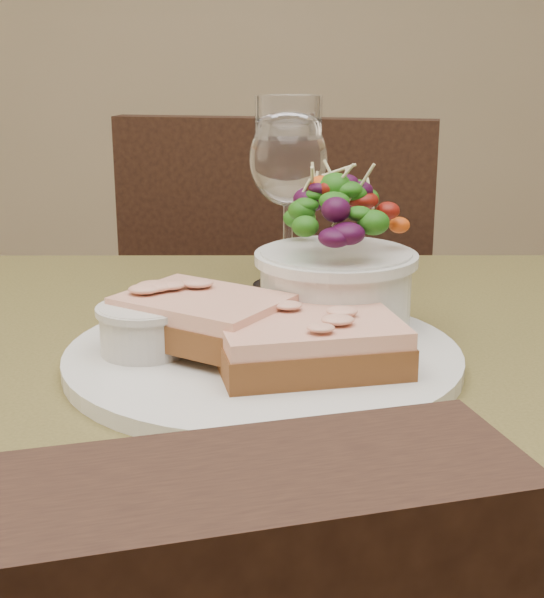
{
  "coord_description": "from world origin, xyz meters",
  "views": [
    {
      "loc": [
        0.01,
        -0.55,
        0.97
      ],
      "look_at": [
        0.01,
        0.01,
        0.81
      ],
      "focal_mm": 50.0,
      "sensor_mm": 36.0,
      "label": 1
    }
  ],
  "objects_px": {
    "dinner_plate": "(263,356)",
    "wine_glass": "(288,165)",
    "ramekin": "(144,327)",
    "cafe_table": "(263,510)",
    "chair_far": "(292,481)",
    "salad_bowl": "(336,254)",
    "sandwich_back": "(203,317)",
    "sandwich_front": "(308,342)"
  },
  "relations": [
    {
      "from": "dinner_plate",
      "to": "wine_glass",
      "type": "distance_m",
      "value": 0.25
    },
    {
      "from": "ramekin",
      "to": "dinner_plate",
      "type": "bearing_deg",
      "value": 4.22
    },
    {
      "from": "cafe_table",
      "to": "ramekin",
      "type": "distance_m",
      "value": 0.16
    },
    {
      "from": "chair_far",
      "to": "salad_bowl",
      "type": "height_order",
      "value": "chair_far"
    },
    {
      "from": "dinner_plate",
      "to": "sandwich_back",
      "type": "relative_size",
      "value": 2.03
    },
    {
      "from": "salad_bowl",
      "to": "ramekin",
      "type": "bearing_deg",
      "value": -155.48
    },
    {
      "from": "dinner_plate",
      "to": "chair_far",
      "type": "bearing_deg",
      "value": 86.33
    },
    {
      "from": "sandwich_front",
      "to": "dinner_plate",
      "type": "bearing_deg",
      "value": 121.94
    },
    {
      "from": "chair_far",
      "to": "sandwich_front",
      "type": "height_order",
      "value": "chair_far"
    },
    {
      "from": "cafe_table",
      "to": "chair_far",
      "type": "distance_m",
      "value": 0.78
    },
    {
      "from": "sandwich_back",
      "to": "ramekin",
      "type": "xyz_separation_m",
      "value": [
        -0.04,
        -0.01,
        -0.0
      ]
    },
    {
      "from": "chair_far",
      "to": "ramekin",
      "type": "height_order",
      "value": "chair_far"
    },
    {
      "from": "wine_glass",
      "to": "cafe_table",
      "type": "bearing_deg",
      "value": -95.23
    },
    {
      "from": "sandwich_front",
      "to": "ramekin",
      "type": "bearing_deg",
      "value": 155.38
    },
    {
      "from": "ramekin",
      "to": "chair_far",
      "type": "bearing_deg",
      "value": 78.9
    },
    {
      "from": "cafe_table",
      "to": "chair_far",
      "type": "bearing_deg",
      "value": 86.5
    },
    {
      "from": "chair_far",
      "to": "salad_bowl",
      "type": "relative_size",
      "value": 7.09
    },
    {
      "from": "sandwich_back",
      "to": "salad_bowl",
      "type": "height_order",
      "value": "salad_bowl"
    },
    {
      "from": "cafe_table",
      "to": "sandwich_front",
      "type": "distance_m",
      "value": 0.13
    },
    {
      "from": "ramekin",
      "to": "sandwich_front",
      "type": "bearing_deg",
      "value": -12.83
    },
    {
      "from": "cafe_table",
      "to": "ramekin",
      "type": "xyz_separation_m",
      "value": [
        -0.09,
        0.03,
        0.13
      ]
    },
    {
      "from": "sandwich_back",
      "to": "ramekin",
      "type": "bearing_deg",
      "value": -134.96
    },
    {
      "from": "sandwich_front",
      "to": "ramekin",
      "type": "xyz_separation_m",
      "value": [
        -0.12,
        0.03,
        0.0
      ]
    },
    {
      "from": "cafe_table",
      "to": "dinner_plate",
      "type": "xyz_separation_m",
      "value": [
        0.0,
        0.04,
        0.11
      ]
    },
    {
      "from": "dinner_plate",
      "to": "sandwich_back",
      "type": "bearing_deg",
      "value": 176.21
    },
    {
      "from": "wine_glass",
      "to": "chair_far",
      "type": "bearing_deg",
      "value": 87.5
    },
    {
      "from": "cafe_table",
      "to": "sandwich_front",
      "type": "height_order",
      "value": "sandwich_front"
    },
    {
      "from": "sandwich_back",
      "to": "wine_glass",
      "type": "distance_m",
      "value": 0.24
    },
    {
      "from": "cafe_table",
      "to": "dinner_plate",
      "type": "relative_size",
      "value": 2.68
    },
    {
      "from": "dinner_plate",
      "to": "sandwich_back",
      "type": "distance_m",
      "value": 0.05
    },
    {
      "from": "sandwich_front",
      "to": "wine_glass",
      "type": "distance_m",
      "value": 0.27
    },
    {
      "from": "cafe_table",
      "to": "wine_glass",
      "type": "bearing_deg",
      "value": 84.77
    },
    {
      "from": "cafe_table",
      "to": "wine_glass",
      "type": "height_order",
      "value": "wine_glass"
    },
    {
      "from": "chair_far",
      "to": "salad_bowl",
      "type": "xyz_separation_m",
      "value": [
        0.02,
        -0.6,
        0.53
      ]
    },
    {
      "from": "chair_far",
      "to": "dinner_plate",
      "type": "xyz_separation_m",
      "value": [
        -0.04,
        -0.66,
        0.46
      ]
    },
    {
      "from": "salad_bowl",
      "to": "cafe_table",
      "type": "bearing_deg",
      "value": -120.49
    },
    {
      "from": "dinner_plate",
      "to": "salad_bowl",
      "type": "bearing_deg",
      "value": 45.89
    },
    {
      "from": "wine_glass",
      "to": "ramekin",
      "type": "bearing_deg",
      "value": -116.55
    },
    {
      "from": "dinner_plate",
      "to": "sandwich_front",
      "type": "xyz_separation_m",
      "value": [
        0.03,
        -0.03,
        0.02
      ]
    },
    {
      "from": "cafe_table",
      "to": "salad_bowl",
      "type": "relative_size",
      "value": 6.3
    },
    {
      "from": "dinner_plate",
      "to": "ramekin",
      "type": "relative_size",
      "value": 4.59
    },
    {
      "from": "chair_far",
      "to": "sandwich_front",
      "type": "bearing_deg",
      "value": 100.73
    }
  ]
}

